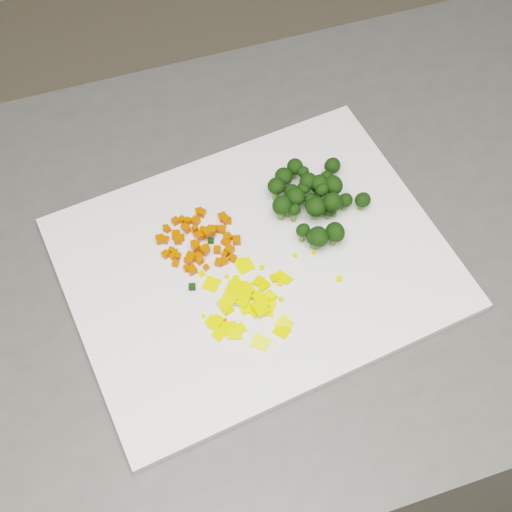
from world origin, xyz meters
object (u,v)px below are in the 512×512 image
cutting_board (256,263)px  broccoli_pile (320,196)px  carrot_pile (200,235)px  pepper_pile (247,301)px  counter_block (279,378)px

cutting_board → broccoli_pile: size_ratio=3.75×
broccoli_pile → carrot_pile: bearing=165.6°
carrot_pile → pepper_pile: 0.10m
carrot_pile → pepper_pile: size_ratio=0.86×
broccoli_pile → counter_block: bearing=-169.0°
cutting_board → pepper_pile: (-0.04, -0.04, 0.01)m
pepper_pile → broccoli_pile: 0.16m
counter_block → broccoli_pile: size_ratio=8.22×
counter_block → carrot_pile: 0.49m
cutting_board → broccoli_pile: bearing=11.4°
pepper_pile → broccoli_pile: bearing=24.3°
carrot_pile → counter_block: bearing=-26.0°
cutting_board → carrot_pile: bearing=125.3°
carrot_pile → pepper_pile: bearing=-88.9°
cutting_board → broccoli_pile: broccoli_pile is taller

